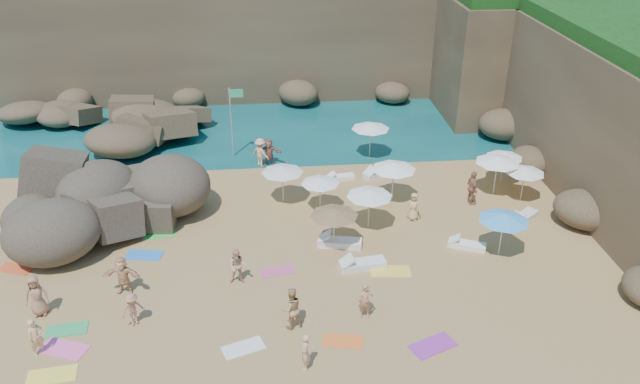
{
  "coord_description": "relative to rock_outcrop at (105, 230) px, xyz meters",
  "views": [
    {
      "loc": [
        -0.41,
        -23.23,
        16.1
      ],
      "look_at": [
        2.0,
        3.0,
        2.0
      ],
      "focal_mm": 35.0,
      "sensor_mm": 36.0,
      "label": 1
    }
  ],
  "objects": [
    {
      "name": "parasol_1",
      "position": [
        14.35,
        7.36,
        2.0
      ],
      "size": [
        2.31,
        2.31,
        2.18
      ],
      "color": "silver",
      "rests_on": "ground"
    },
    {
      "name": "parasol_2",
      "position": [
        21.51,
        1.15,
        1.77
      ],
      "size": [
        2.04,
        2.04,
        1.93
      ],
      "color": "silver",
      "rests_on": "ground"
    },
    {
      "name": "parasol_8",
      "position": [
        14.64,
        1.7,
        2.04
      ],
      "size": [
        2.35,
        2.35,
        2.22
      ],
      "color": "silver",
      "rests_on": "ground"
    },
    {
      "name": "rock_promontory",
      "position": [
        -2.43,
        12.29,
        0.0
      ],
      "size": [
        12.0,
        7.0,
        2.0
      ],
      "primitive_type": null,
      "color": "brown",
      "rests_on": "ground"
    },
    {
      "name": "seawater",
      "position": [
        8.57,
        26.29,
        0.0
      ],
      "size": [
        120.0,
        120.0,
        0.0
      ],
      "primitive_type": "plane",
      "color": "#0C4751",
      "rests_on": "ground"
    },
    {
      "name": "towel_12",
      "position": [
        13.32,
        -4.7,
        0.02
      ],
      "size": [
        1.84,
        1.02,
        0.03
      ],
      "primitive_type": "cube",
      "rotation": [
        0.0,
        0.0,
        -0.08
      ],
      "color": "yellow",
      "rests_on": "ground"
    },
    {
      "name": "person_lie_5",
      "position": [
        6.67,
        -4.89,
        0.31
      ],
      "size": [
        0.93,
        1.68,
        0.61
      ],
      "primitive_type": "imported",
      "rotation": [
        0.0,
        0.0,
        -0.09
      ],
      "color": "tan",
      "rests_on": "ground"
    },
    {
      "name": "towel_6",
      "position": [
        14.0,
        -9.55,
        0.02
      ],
      "size": [
        1.94,
        1.49,
        0.03
      ],
      "primitive_type": "cube",
      "rotation": [
        0.0,
        0.0,
        0.41
      ],
      "color": "purple",
      "rests_on": "ground"
    },
    {
      "name": "parasol_4",
      "position": [
        20.28,
        1.95,
        2.06
      ],
      "size": [
        2.37,
        2.37,
        2.24
      ],
      "color": "silver",
      "rests_on": "ground"
    },
    {
      "name": "ground",
      "position": [
        8.57,
        -3.71,
        0.0
      ],
      "size": [
        120.0,
        120.0,
        0.0
      ],
      "primitive_type": "plane",
      "color": "tan",
      "rests_on": "ground"
    },
    {
      "name": "person_lie_2",
      "position": [
        -1.17,
        -6.3,
        0.24
      ],
      "size": [
        1.17,
        1.9,
        0.47
      ],
      "primitive_type": "imported",
      "rotation": [
        0.0,
        0.0,
        0.18
      ],
      "color": "#A66F53",
      "rests_on": "ground"
    },
    {
      "name": "person_lie_0",
      "position": [
        2.68,
        -7.27,
        0.19
      ],
      "size": [
        1.5,
        1.69,
        0.38
      ],
      "primitive_type": "imported",
      "rotation": [
        0.0,
        0.0,
        0.51
      ],
      "color": "#B27359",
      "rests_on": "ground"
    },
    {
      "name": "person_stand_3",
      "position": [
        18.71,
        0.98,
        0.94
      ],
      "size": [
        0.54,
        1.13,
        1.87
      ],
      "primitive_type": "imported",
      "rotation": [
        0.0,
        0.0,
        1.65
      ],
      "color": "#A66D53",
      "rests_on": "ground"
    },
    {
      "name": "towel_9",
      "position": [
        8.35,
        -4.22,
        0.01
      ],
      "size": [
        1.64,
        1.04,
        0.03
      ],
      "primitive_type": "cube",
      "rotation": [
        0.0,
        0.0,
        0.2
      ],
      "color": "#D15180",
      "rests_on": "ground"
    },
    {
      "name": "towel_5",
      "position": [
        6.93,
        -9.02,
        0.01
      ],
      "size": [
        1.71,
        1.24,
        0.03
      ],
      "primitive_type": "cube",
      "rotation": [
        0.0,
        0.0,
        0.34
      ],
      "color": "white",
      "rests_on": "ground"
    },
    {
      "name": "towel_4",
      "position": [
        0.22,
        -9.83,
        0.01
      ],
      "size": [
        1.78,
        1.05,
        0.03
      ],
      "primitive_type": "cube",
      "rotation": [
        0.0,
        0.0,
        0.12
      ],
      "color": "#FFEA43",
      "rests_on": "ground"
    },
    {
      "name": "lounger_0",
      "position": [
        14.52,
        4.72,
        0.16
      ],
      "size": [
        2.11,
        1.58,
        0.32
      ],
      "primitive_type": "cube",
      "rotation": [
        0.0,
        0.0,
        0.5
      ],
      "color": "white",
      "rests_on": "ground"
    },
    {
      "name": "rock_outcrop",
      "position": [
        0.0,
        0.0,
        0.0
      ],
      "size": [
        7.99,
        6.41,
        2.93
      ],
      "primitive_type": null,
      "rotation": [
        0.0,
        0.0,
        -0.13
      ],
      "color": "brown",
      "rests_on": "ground"
    },
    {
      "name": "parasol_6",
      "position": [
        11.04,
        -2.6,
        1.94
      ],
      "size": [
        2.24,
        2.24,
        2.12
      ],
      "color": "silver",
      "rests_on": "ground"
    },
    {
      "name": "lounger_5",
      "position": [
        12.14,
        -4.27,
        0.16
      ],
      "size": [
        2.14,
        0.96,
        0.32
      ],
      "primitive_type": "cube",
      "rotation": [
        0.0,
        0.0,
        0.13
      ],
      "color": "white",
      "rests_on": "ground"
    },
    {
      "name": "lounger_3",
      "position": [
        11.35,
        -2.4,
        0.16
      ],
      "size": [
        2.15,
        1.09,
        0.32
      ],
      "primitive_type": "cube",
      "rotation": [
        0.0,
        0.0,
        -0.2
      ],
      "color": "white",
      "rests_on": "ground"
    },
    {
      "name": "parasol_7",
      "position": [
        21.11,
        3.13,
        1.75
      ],
      "size": [
        2.02,
        2.02,
        1.91
      ],
      "color": "silver",
      "rests_on": "ground"
    },
    {
      "name": "person_stand_0",
      "position": [
        -0.53,
        -8.61,
        0.78
      ],
      "size": [
        0.65,
        0.67,
        1.55
      ],
      "primitive_type": "imported",
      "rotation": [
        0.0,
        0.0,
        0.87
      ],
      "color": "#E3B177",
      "rests_on": "ground"
    },
    {
      "name": "parasol_0",
      "position": [
        8.86,
        2.09,
        1.92
      ],
      "size": [
        2.21,
        2.21,
        2.09
      ],
      "color": "silver",
      "rests_on": "ground"
    },
    {
      "name": "person_stand_2",
      "position": [
        7.73,
        6.6,
        0.88
      ],
      "size": [
        1.14,
        1.12,
        1.75
      ],
      "primitive_type": "imported",
      "rotation": [
        0.0,
        0.0,
        2.38
      ],
      "color": "#E8AD83",
      "rests_on": "ground"
    },
    {
      "name": "towel_11",
      "position": [
        2.75,
        -0.64,
        0.01
      ],
      "size": [
        1.6,
        0.94,
        0.03
      ],
      "primitive_type": "cube",
      "rotation": [
        0.0,
        0.0,
        0.12
      ],
      "color": "green",
      "rests_on": "ground"
    },
    {
      "name": "lounger_1",
      "position": [
        12.22,
        4.43,
        0.12
      ],
      "size": [
        1.63,
        0.77,
        0.24
      ],
      "primitive_type": "cube",
      "rotation": [
        0.0,
        0.0,
        0.16
      ],
      "color": "white",
      "rests_on": "ground"
    },
    {
      "name": "cliff_back",
      "position": [
        10.57,
        21.29,
        4.0
      ],
      "size": [
        44.0,
        8.0,
        8.0
      ],
      "primitive_type": "cube",
      "color": "brown",
      "rests_on": "ground"
    },
    {
      "name": "person_stand_1",
      "position": [
        8.79,
        -7.96,
        0.89
      ],
      "size": [
        1.03,
        0.91,
        1.78
      ],
      "primitive_type": "imported",
      "rotation": [
        0.0,
        0.0,
        3.45
      ],
      "color": "tan",
      "rests_on": "ground"
    },
    {
      "name": "towel_1",
      "position": [
        0.28,
        -8.47,
        0.02
      ],
      "size": [
        1.97,
        1.47,
        0.03
      ],
      "primitive_type": "cube",
      "rotation": [
        0.0,
        0.0,
        -0.37
      ],
      "color": "pink",
      "rests_on": "ground"
    },
    {
      "name": "towel_3",
      "position": [
        0.1,
        -7.38,
        0.01
      ],
      "size": [
        1.64,
        0.96,
        0.03
      ],
      "primitive_type": "cube",
      "rotation": [
        0.0,
        0.0,
        0.12
      ],
      "color": "#2FA75A",
      "rests_on": "ground"
    },
    {
      "name": "person_lie_3",
      "position": [
        1.95,
        -5.16,
        0.23
      ],
      "size": [
        1.86,
        1.96,
        0.46
      ],
      "primitive_type": "imported",
      "rotation": [
        0.0,
        0.0,
        -0.17
      ],
      "color": "tan",
      "rests_on": "ground"
    },
    {
      "name": "towel_10",
      "position": [
        10.68,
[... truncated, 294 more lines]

